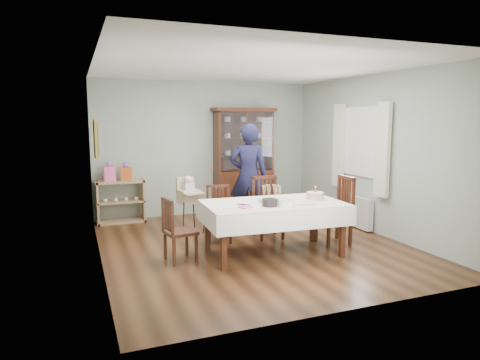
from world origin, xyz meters
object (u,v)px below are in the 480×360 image
chair_end_right (334,223)px  gift_bag_orange (126,172)px  chair_far_left (219,225)px  gift_bag_pink (109,172)px  sideboard (121,201)px  china_cabinet (244,159)px  chair_far_right (268,219)px  high_chair (189,210)px  dining_table (273,228)px  chair_end_left (179,242)px  champagne_tray (272,197)px  birthday_cake (315,196)px  woman (249,176)px

chair_end_right → gift_bag_orange: bearing=-129.7°
chair_far_left → gift_bag_orange: (-1.21, 1.87, 0.69)m
chair_end_right → gift_bag_pink: (-3.20, 2.61, 0.66)m
sideboard → china_cabinet: bearing=-0.5°
chair_far_right → high_chair: size_ratio=1.01×
dining_table → chair_end_left: 1.36m
high_chair → gift_bag_orange: (-0.90, 1.17, 0.57)m
champagne_tray → gift_bag_pink: bearing=126.9°
china_cabinet → sideboard: (-2.50, 0.02, -0.72)m
china_cabinet → chair_end_right: size_ratio=2.07×
chair_far_right → high_chair: bearing=149.7°
champagne_tray → china_cabinet: bearing=76.6°
chair_end_left → champagne_tray: 1.46m
gift_bag_pink → gift_bag_orange: bearing=0.0°
chair_far_right → birthday_cake: size_ratio=3.41×
woman → birthday_cake: (0.43, -1.55, -0.12)m
chair_far_left → woman: woman is taller
chair_end_left → gift_bag_orange: (-0.39, 2.61, 0.70)m
woman → gift_bag_pink: (-2.28, 1.25, 0.03)m
sideboard → chair_end_left: (0.51, -2.63, -0.14)m
birthday_cake → gift_bag_orange: 3.70m
china_cabinet → champagne_tray: bearing=-103.4°
gift_bag_pink → champagne_tray: bearing=-53.1°
dining_table → chair_end_right: bearing=8.7°
chair_end_right → high_chair: bearing=-123.5°
dining_table → birthday_cake: birthday_cake is taller
dining_table → high_chair: (-0.84, 1.62, 0.00)m
chair_end_left → gift_bag_orange: gift_bag_orange is taller
china_cabinet → champagne_tray: 2.81m
champagne_tray → chair_far_right: bearing=68.4°
dining_table → gift_bag_pink: bearing=126.2°
birthday_cake → gift_bag_pink: size_ratio=0.77×
sideboard → chair_end_left: bearing=-79.0°
china_cabinet → chair_end_right: 2.78m
sideboard → birthday_cake: bearing=-48.1°
high_chair → woman: bearing=-17.7°
chair_end_left → high_chair: size_ratio=0.89×
sideboard → champagne_tray: bearing=-55.9°
china_cabinet → chair_end_right: (0.51, -2.61, -0.81)m
chair_far_left → chair_end_left: (-0.82, -0.74, -0.00)m
high_chair → birthday_cake: (1.51, -1.63, 0.43)m
chair_far_left → champagne_tray: (0.52, -0.85, 0.57)m
chair_end_left → birthday_cake: size_ratio=3.01×
chair_end_right → birthday_cake: (-0.48, -0.19, 0.50)m
gift_bag_orange → sideboard: bearing=170.5°
woman → gift_bag_pink: bearing=-3.9°
china_cabinet → birthday_cake: china_cabinet is taller
chair_far_right → champagne_tray: (-0.31, -0.77, 0.54)m
gift_bag_pink → dining_table: bearing=-53.8°
chair_far_left → gift_bag_orange: gift_bag_orange is taller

